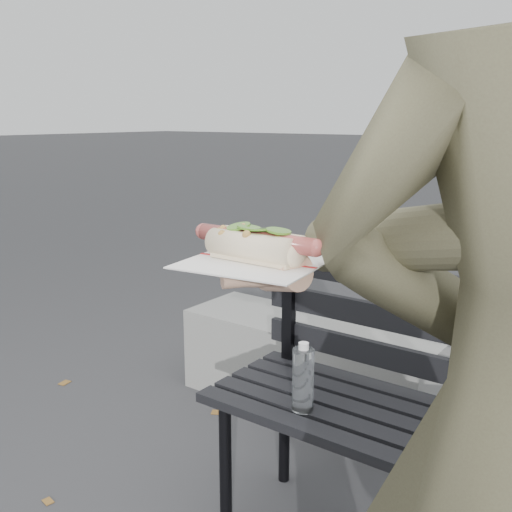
# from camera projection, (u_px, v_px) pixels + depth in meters

# --- Properties ---
(park_bench) EXTENTS (1.50, 0.44, 0.88)m
(park_bench) POSITION_uv_depth(u_px,v_px,m) (463.00, 413.00, 1.66)
(park_bench) COLOR black
(park_bench) RESTS_ON ground
(concrete_block) EXTENTS (1.20, 0.40, 0.40)m
(concrete_block) POSITION_uv_depth(u_px,v_px,m) (309.00, 364.00, 2.78)
(concrete_block) COLOR slate
(concrete_block) RESTS_ON ground
(held_hotdog) EXTENTS (0.63, 0.31, 0.20)m
(held_hotdog) POSITION_uv_depth(u_px,v_px,m) (402.00, 243.00, 0.80)
(held_hotdog) COLOR #4B4732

